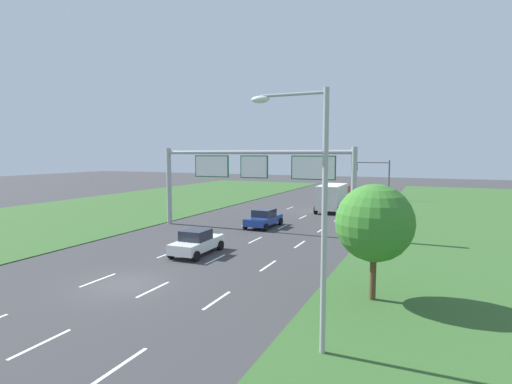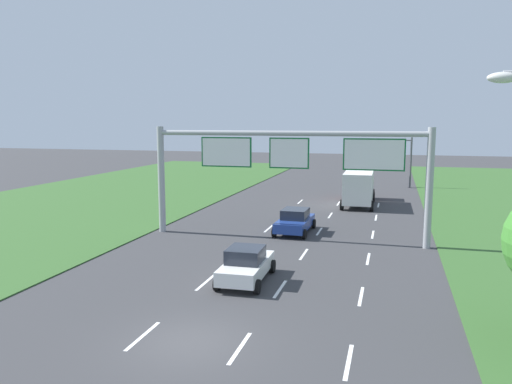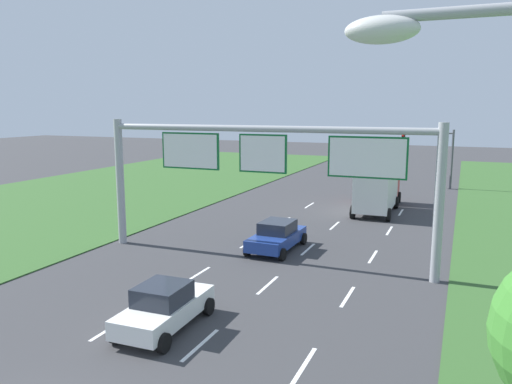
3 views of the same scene
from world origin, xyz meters
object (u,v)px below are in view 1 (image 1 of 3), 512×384
Objects in this scene: roadside_tree_near at (374,223)px; car_lead_silver at (264,218)px; traffic_light_mast at (375,172)px; sign_gantry at (255,172)px; box_truck at (334,196)px; street_lamp at (313,198)px; car_near_red at (197,242)px.

car_lead_silver is at bearing 128.02° from roadside_tree_near.
traffic_light_mast is at bearing 97.44° from roadside_tree_near.
car_lead_silver is 4.63m from sign_gantry.
car_lead_silver is at bearing -105.52° from box_truck.
street_lamp reaches higher than traffic_light_mast.
traffic_light_mast is 1.08× the size of roadside_tree_near.
car_lead_silver is 0.80× the size of traffic_light_mast.
traffic_light_mast is (6.31, 36.29, 3.07)m from car_near_red.
car_near_red is at bearing 161.63° from roadside_tree_near.
roadside_tree_near is at bearing -19.80° from car_near_red.
roadside_tree_near is (8.01, -27.21, 1.82)m from box_truck.
car_near_red is 0.76× the size of traffic_light_mast.
sign_gantry is (-3.30, -14.74, 3.28)m from box_truck.
street_lamp is 5.91m from roadside_tree_near.
street_lamp reaches higher than car_lead_silver.
roadside_tree_near is at bearing -74.45° from box_truck.
traffic_light_mast is (6.10, 25.62, 3.08)m from car_lead_silver.
car_lead_silver is at bearing -103.39° from traffic_light_mast.
sign_gantry is at bearing 132.24° from roadside_tree_near.
box_truck is 13.39m from traffic_light_mast.
car_near_red is 0.25× the size of sign_gantry.
car_near_red is at bearing 137.77° from street_lamp.
roadside_tree_near reaches higher than car_near_red.
box_truck is 0.48× the size of sign_gantry.
street_lamp is (4.04, -45.68, 1.21)m from traffic_light_mast.
roadside_tree_near is (11.34, -14.50, 2.70)m from car_lead_silver.
traffic_light_mast reaches higher than roadside_tree_near.
car_near_red is 0.95× the size of car_lead_silver.
sign_gantry is at bearing -88.10° from car_lead_silver.
car_lead_silver is 26.52m from traffic_light_mast.
sign_gantry is 3.32× the size of roadside_tree_near.
roadside_tree_near is (11.55, -3.84, 2.69)m from car_near_red.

